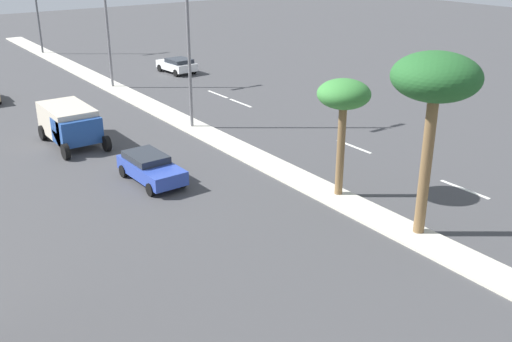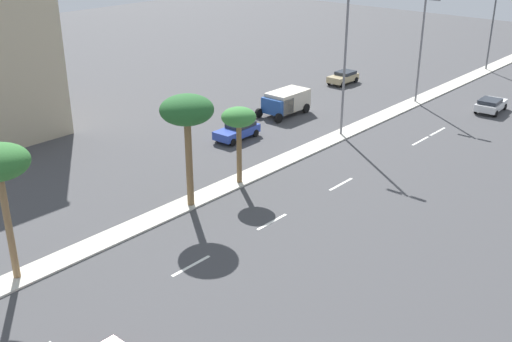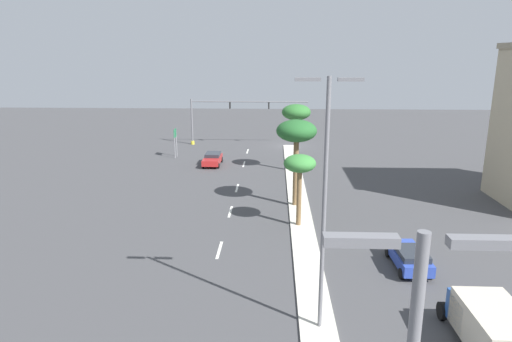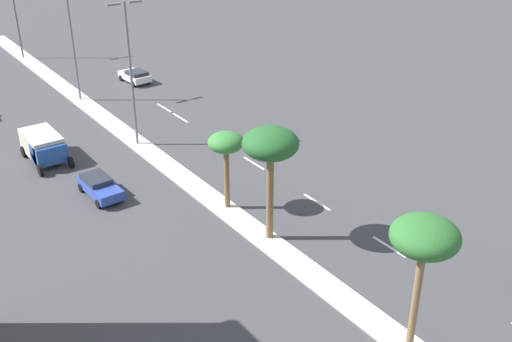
{
  "view_description": "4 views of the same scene",
  "coord_description": "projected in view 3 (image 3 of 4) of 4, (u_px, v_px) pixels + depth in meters",
  "views": [
    {
      "loc": [
        -17.78,
        12.81,
        11.55
      ],
      "look_at": [
        -3.4,
        33.07,
        1.61
      ],
      "focal_mm": 41.26,
      "sensor_mm": 36.0,
      "label": 1
    },
    {
      "loc": [
        27.88,
        1.84,
        18.07
      ],
      "look_at": [
        2.96,
        30.22,
        2.1
      ],
      "focal_mm": 43.31,
      "sensor_mm": 36.0,
      "label": 2
    },
    {
      "loc": [
        2.2,
        64.4,
        12.92
      ],
      "look_at": [
        3.8,
        26.01,
        2.95
      ],
      "focal_mm": 31.74,
      "sensor_mm": 36.0,
      "label": 3
    },
    {
      "loc": [
        -19.62,
        0.19,
        21.55
      ],
      "look_at": [
        1.18,
        29.3,
        3.49
      ],
      "focal_mm": 43.09,
      "sensor_mm": 36.0,
      "label": 4
    }
  ],
  "objects": [
    {
      "name": "directional_road_sign",
      "position": [
        175.0,
        137.0,
        57.6
      ],
      "size": [
        0.1,
        1.25,
        3.68
      ],
      "color": "gray",
      "rests_on": "ground"
    },
    {
      "name": "ground_plane",
      "position": [
        304.0,
        242.0,
        32.02
      ],
      "size": [
        160.0,
        160.0,
        0.0
      ],
      "primitive_type": "plane",
      "color": "#424244"
    },
    {
      "name": "lane_stripe_leading",
      "position": [
        237.0,
        188.0,
        44.89
      ],
      "size": [
        0.2,
        2.8,
        0.01
      ],
      "primitive_type": "cube",
      "color": "silver",
      "rests_on": "ground"
    },
    {
      "name": "sedan_red_outboard",
      "position": [
        213.0,
        159.0,
        54.09
      ],
      "size": [
        2.07,
        4.47,
        1.38
      ],
      "color": "red",
      "rests_on": "ground"
    },
    {
      "name": "box_truck",
      "position": [
        490.0,
        325.0,
        20.07
      ],
      "size": [
        2.68,
        5.37,
        2.23
      ],
      "color": "#234C99",
      "rests_on": "ground"
    },
    {
      "name": "palm_tree_rear",
      "position": [
        296.0,
        114.0,
        49.74
      ],
      "size": [
        3.18,
        3.18,
        7.46
      ],
      "color": "olive",
      "rests_on": "median_curb"
    },
    {
      "name": "sedan_blue_front",
      "position": [
        409.0,
        257.0,
        27.98
      ],
      "size": [
        2.05,
        4.31,
        1.37
      ],
      "color": "#2D47AD",
      "rests_on": "ground"
    },
    {
      "name": "traffic_signal_gantry",
      "position": [
        221.0,
        115.0,
        65.35
      ],
      "size": [
        17.04,
        0.53,
        6.66
      ],
      "color": "slate",
      "rests_on": "ground"
    },
    {
      "name": "palm_tree_center",
      "position": [
        297.0,
        133.0,
        38.04
      ],
      "size": [
        3.42,
        3.42,
        7.47
      ],
      "color": "brown",
      "rests_on": "median_curb"
    },
    {
      "name": "lane_stripe_inboard",
      "position": [
        219.0,
        250.0,
        30.72
      ],
      "size": [
        0.2,
        2.8,
        0.01
      ],
      "primitive_type": "cube",
      "color": "silver",
      "rests_on": "ground"
    },
    {
      "name": "lane_stripe_near",
      "position": [
        248.0,
        151.0,
        61.8
      ],
      "size": [
        0.2,
        2.8,
        0.01
      ],
      "primitive_type": "cube",
      "color": "silver",
      "rests_on": "ground"
    },
    {
      "name": "lane_stripe_outboard",
      "position": [
        230.0,
        212.0,
        38.17
      ],
      "size": [
        0.2,
        2.8,
        0.01
      ],
      "primitive_type": "cube",
      "color": "silver",
      "rests_on": "ground"
    },
    {
      "name": "palm_tree_near",
      "position": [
        300.0,
        166.0,
        33.81
      ],
      "size": [
        2.43,
        2.43,
        5.54
      ],
      "color": "brown",
      "rests_on": "median_curb"
    },
    {
      "name": "lane_stripe_rear",
      "position": [
        244.0,
        164.0,
        54.63
      ],
      "size": [
        0.2,
        2.8,
        0.01
      ],
      "primitive_type": "cube",
      "color": "silver",
      "rests_on": "ground"
    },
    {
      "name": "street_lamp_far",
      "position": [
        325.0,
        191.0,
        20.26
      ],
      "size": [
        2.9,
        0.24,
        11.91
      ],
      "color": "slate",
      "rests_on": "median_curb"
    },
    {
      "name": "median_curb",
      "position": [
        317.0,
        321.0,
        22.46
      ],
      "size": [
        1.8,
        88.85,
        0.12
      ],
      "primitive_type": "cube",
      "color": "beige",
      "rests_on": "ground"
    }
  ]
}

